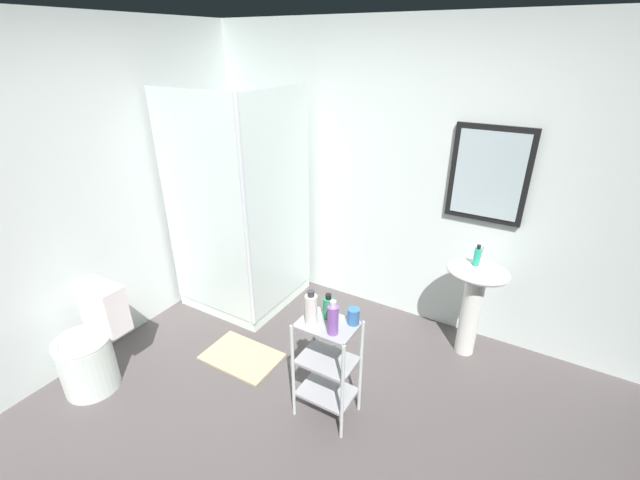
{
  "coord_description": "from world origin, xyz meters",
  "views": [
    {
      "loc": [
        1.14,
        -1.42,
        2.3
      ],
      "look_at": [
        -0.23,
        0.9,
        1.02
      ],
      "focal_mm": 23.39,
      "sensor_mm": 36.0,
      "label": 1
    }
  ],
  "objects_px": {
    "rinse_cup": "(353,316)",
    "pedestal_sink": "(475,291)",
    "toilet": "(91,348)",
    "storage_cart": "(327,362)",
    "hand_soap_bottle": "(477,256)",
    "conditioner_bottle_purple": "(333,319)",
    "body_wash_bottle_green": "(328,307)",
    "bath_mat": "(242,357)",
    "lotion_bottle_white": "(311,309)",
    "shower_stall": "(246,260)"
  },
  "relations": [
    {
      "from": "pedestal_sink",
      "to": "bath_mat",
      "type": "bearing_deg",
      "value": -146.72
    },
    {
      "from": "pedestal_sink",
      "to": "storage_cart",
      "type": "xyz_separation_m",
      "value": [
        -0.66,
        -1.12,
        -0.14
      ]
    },
    {
      "from": "toilet",
      "to": "rinse_cup",
      "type": "xyz_separation_m",
      "value": [
        1.73,
        0.7,
        0.48
      ]
    },
    {
      "from": "toilet",
      "to": "storage_cart",
      "type": "xyz_separation_m",
      "value": [
        1.6,
        0.62,
        0.12
      ]
    },
    {
      "from": "shower_stall",
      "to": "pedestal_sink",
      "type": "relative_size",
      "value": 2.47
    },
    {
      "from": "pedestal_sink",
      "to": "bath_mat",
      "type": "xyz_separation_m",
      "value": [
        -1.52,
        -1.0,
        -0.57
      ]
    },
    {
      "from": "shower_stall",
      "to": "storage_cart",
      "type": "height_order",
      "value": "shower_stall"
    },
    {
      "from": "pedestal_sink",
      "to": "toilet",
      "type": "xyz_separation_m",
      "value": [
        -2.26,
        -1.74,
        -0.26
      ]
    },
    {
      "from": "conditioner_bottle_purple",
      "to": "lotion_bottle_white",
      "type": "relative_size",
      "value": 0.98
    },
    {
      "from": "bath_mat",
      "to": "lotion_bottle_white",
      "type": "bearing_deg",
      "value": -12.27
    },
    {
      "from": "shower_stall",
      "to": "rinse_cup",
      "type": "height_order",
      "value": "shower_stall"
    },
    {
      "from": "shower_stall",
      "to": "bath_mat",
      "type": "xyz_separation_m",
      "value": [
        0.46,
        -0.66,
        -0.45
      ]
    },
    {
      "from": "storage_cart",
      "to": "lotion_bottle_white",
      "type": "bearing_deg",
      "value": -154.29
    },
    {
      "from": "pedestal_sink",
      "to": "hand_soap_bottle",
      "type": "height_order",
      "value": "hand_soap_bottle"
    },
    {
      "from": "storage_cart",
      "to": "rinse_cup",
      "type": "xyz_separation_m",
      "value": [
        0.13,
        0.08,
        0.36
      ]
    },
    {
      "from": "conditioner_bottle_purple",
      "to": "toilet",
      "type": "bearing_deg",
      "value": -161.68
    },
    {
      "from": "toilet",
      "to": "body_wash_bottle_green",
      "type": "xyz_separation_m",
      "value": [
        1.57,
        0.68,
        0.5
      ]
    },
    {
      "from": "rinse_cup",
      "to": "body_wash_bottle_green",
      "type": "bearing_deg",
      "value": -172.39
    },
    {
      "from": "body_wash_bottle_green",
      "to": "rinse_cup",
      "type": "distance_m",
      "value": 0.17
    },
    {
      "from": "body_wash_bottle_green",
      "to": "bath_mat",
      "type": "height_order",
      "value": "body_wash_bottle_green"
    },
    {
      "from": "shower_stall",
      "to": "body_wash_bottle_green",
      "type": "distance_m",
      "value": 1.52
    },
    {
      "from": "storage_cart",
      "to": "body_wash_bottle_green",
      "type": "bearing_deg",
      "value": 115.81
    },
    {
      "from": "bath_mat",
      "to": "toilet",
      "type": "bearing_deg",
      "value": -134.94
    },
    {
      "from": "lotion_bottle_white",
      "to": "pedestal_sink",
      "type": "bearing_deg",
      "value": 57.17
    },
    {
      "from": "toilet",
      "to": "hand_soap_bottle",
      "type": "relative_size",
      "value": 4.67
    },
    {
      "from": "toilet",
      "to": "hand_soap_bottle",
      "type": "height_order",
      "value": "hand_soap_bottle"
    },
    {
      "from": "toilet",
      "to": "rinse_cup",
      "type": "height_order",
      "value": "rinse_cup"
    },
    {
      "from": "hand_soap_bottle",
      "to": "bath_mat",
      "type": "relative_size",
      "value": 0.27
    },
    {
      "from": "body_wash_bottle_green",
      "to": "rinse_cup",
      "type": "xyz_separation_m",
      "value": [
        0.16,
        0.02,
        -0.02
      ]
    },
    {
      "from": "lotion_bottle_white",
      "to": "toilet",
      "type": "bearing_deg",
      "value": -159.21
    },
    {
      "from": "hand_soap_bottle",
      "to": "body_wash_bottle_green",
      "type": "relative_size",
      "value": 0.97
    },
    {
      "from": "lotion_bottle_white",
      "to": "body_wash_bottle_green",
      "type": "bearing_deg",
      "value": 60.0
    },
    {
      "from": "storage_cart",
      "to": "rinse_cup",
      "type": "distance_m",
      "value": 0.39
    },
    {
      "from": "toilet",
      "to": "lotion_bottle_white",
      "type": "distance_m",
      "value": 1.7
    },
    {
      "from": "bath_mat",
      "to": "pedestal_sink",
      "type": "bearing_deg",
      "value": 33.28
    },
    {
      "from": "conditioner_bottle_purple",
      "to": "lotion_bottle_white",
      "type": "distance_m",
      "value": 0.16
    },
    {
      "from": "rinse_cup",
      "to": "pedestal_sink",
      "type": "bearing_deg",
      "value": 63.06
    },
    {
      "from": "storage_cart",
      "to": "lotion_bottle_white",
      "type": "distance_m",
      "value": 0.42
    },
    {
      "from": "conditioner_bottle_purple",
      "to": "lotion_bottle_white",
      "type": "bearing_deg",
      "value": 173.04
    },
    {
      "from": "toilet",
      "to": "bath_mat",
      "type": "xyz_separation_m",
      "value": [
        0.74,
        0.74,
        -0.31
      ]
    },
    {
      "from": "body_wash_bottle_green",
      "to": "rinse_cup",
      "type": "bearing_deg",
      "value": 7.61
    },
    {
      "from": "pedestal_sink",
      "to": "lotion_bottle_white",
      "type": "xyz_separation_m",
      "value": [
        -0.75,
        -1.17,
        0.26
      ]
    },
    {
      "from": "bath_mat",
      "to": "body_wash_bottle_green",
      "type": "bearing_deg",
      "value": -4.3
    },
    {
      "from": "conditioner_bottle_purple",
      "to": "body_wash_bottle_green",
      "type": "relative_size",
      "value": 1.34
    },
    {
      "from": "conditioner_bottle_purple",
      "to": "body_wash_bottle_green",
      "type": "xyz_separation_m",
      "value": [
        -0.1,
        0.12,
        -0.03
      ]
    },
    {
      "from": "pedestal_sink",
      "to": "toilet",
      "type": "bearing_deg",
      "value": -142.43
    },
    {
      "from": "shower_stall",
      "to": "pedestal_sink",
      "type": "height_order",
      "value": "shower_stall"
    },
    {
      "from": "storage_cart",
      "to": "bath_mat",
      "type": "bearing_deg",
      "value": 171.8
    },
    {
      "from": "toilet",
      "to": "lotion_bottle_white",
      "type": "height_order",
      "value": "lotion_bottle_white"
    },
    {
      "from": "toilet",
      "to": "conditioner_bottle_purple",
      "type": "distance_m",
      "value": 1.83
    }
  ]
}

